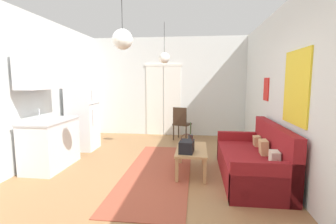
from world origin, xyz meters
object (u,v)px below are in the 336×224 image
object	(u,v)px
couch	(256,162)
pendant_lamp_far	(164,58)
bamboo_vase	(190,140)
refrigerator	(83,114)
accent_chair	(181,122)
coffee_table	(191,152)
pendant_lamp_near	(123,39)
handbag	(187,146)

from	to	relation	value
couch	pendant_lamp_far	xyz separation A→B (m)	(-1.67, 1.36, 1.80)
bamboo_vase	refrigerator	xyz separation A→B (m)	(-2.51, 1.06, 0.29)
accent_chair	couch	bearing A→B (deg)	137.87
couch	bamboo_vase	distance (m)	1.13
coffee_table	refrigerator	world-z (taller)	refrigerator
refrigerator	bamboo_vase	bearing A→B (deg)	-22.92
bamboo_vase	accent_chair	distance (m)	2.21
couch	pendant_lamp_near	size ratio (longest dim) A/B	2.36
bamboo_vase	accent_chair	size ratio (longest dim) A/B	0.49
couch	coffee_table	distance (m)	1.05
coffee_table	pendant_lamp_far	xyz separation A→B (m)	(-0.63, 1.21, 1.70)
handbag	pendant_lamp_near	xyz separation A→B (m)	(-0.86, -0.54, 1.61)
couch	handbag	size ratio (longest dim) A/B	5.92
bamboo_vase	pendant_lamp_near	xyz separation A→B (m)	(-0.91, -0.93, 1.61)
refrigerator	pendant_lamp_far	size ratio (longest dim) A/B	1.90
coffee_table	handbag	distance (m)	0.30
handbag	accent_chair	xyz separation A→B (m)	(-0.25, 2.58, -0.04)
coffee_table	pendant_lamp_far	distance (m)	2.18
refrigerator	pendant_lamp_near	world-z (taller)	pendant_lamp_near
pendant_lamp_near	pendant_lamp_far	size ratio (longest dim) A/B	0.94
refrigerator	accent_chair	xyz separation A→B (m)	(2.21, 1.13, -0.33)
couch	refrigerator	size ratio (longest dim) A/B	1.17
refrigerator	pendant_lamp_far	world-z (taller)	pendant_lamp_far
bamboo_vase	handbag	size ratio (longest dim) A/B	1.33
couch	pendant_lamp_far	size ratio (longest dim) A/B	2.22
coffee_table	handbag	world-z (taller)	handbag
refrigerator	accent_chair	bearing A→B (deg)	27.09
accent_chair	refrigerator	bearing A→B (deg)	46.14
handbag	refrigerator	bearing A→B (deg)	149.43
bamboo_vase	pendant_lamp_far	xyz separation A→B (m)	(-0.60, 1.07, 1.54)
handbag	pendant_lamp_far	size ratio (longest dim) A/B	0.38
pendant_lamp_far	accent_chair	bearing A→B (deg)	74.78
coffee_table	pendant_lamp_near	bearing A→B (deg)	-140.13
bamboo_vase	accent_chair	bearing A→B (deg)	97.79
coffee_table	pendant_lamp_far	bearing A→B (deg)	117.41
bamboo_vase	pendant_lamp_far	world-z (taller)	pendant_lamp_far
coffee_table	accent_chair	world-z (taller)	accent_chair
pendant_lamp_near	pendant_lamp_far	distance (m)	2.02
accent_chair	handbag	bearing A→B (deg)	114.59
bamboo_vase	pendant_lamp_far	bearing A→B (deg)	119.48
couch	handbag	bearing A→B (deg)	-174.75
couch	accent_chair	xyz separation A→B (m)	(-1.36, 2.48, 0.22)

